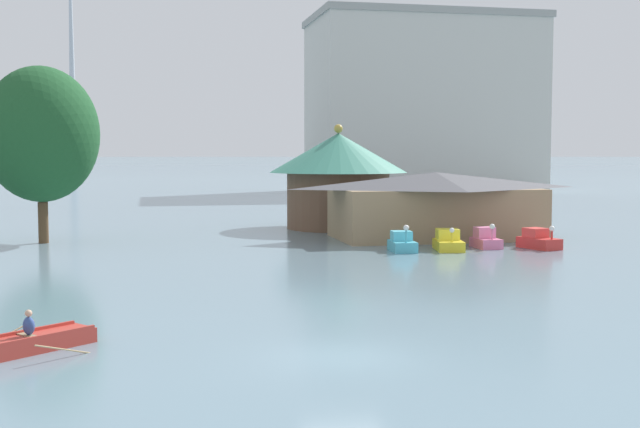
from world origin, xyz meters
TOP-DOWN VIEW (x-y plane):
  - ground_plane at (0.00, 0.00)m, footprint 2000.00×2000.00m
  - rowboat_with_rower at (-9.11, 2.83)m, footprint 3.60×3.70m
  - pedal_boat_cyan at (9.62, 24.52)m, footprint 1.58×2.44m
  - pedal_boat_yellow at (12.66, 24.63)m, footprint 2.11×3.16m
  - pedal_boat_pink at (15.43, 25.28)m, footprint 1.40×2.24m
  - pedal_boat_red at (18.54, 24.21)m, footprint 2.14×3.01m
  - boathouse at (14.27, 31.43)m, footprint 15.12×8.57m
  - green_roof_pavilion at (9.31, 40.35)m, footprint 10.97×10.97m
  - shoreline_tree_tall_left at (-12.50, 33.94)m, footprint 7.62×7.62m
  - background_building_block at (35.75, 96.53)m, footprint 33.80×19.16m
  - distant_broadcast_tower at (-39.92, 393.79)m, footprint 6.09×6.09m

SIDE VIEW (x-z plane):
  - ground_plane at x=0.00m, z-range 0.00..0.00m
  - rowboat_with_rower at x=-9.11m, z-range -0.41..0.95m
  - pedal_boat_cyan at x=9.62m, z-range -0.36..1.37m
  - pedal_boat_yellow at x=12.66m, z-range -0.25..1.26m
  - pedal_boat_red at x=18.54m, z-range -0.25..1.28m
  - pedal_boat_pink at x=15.43m, z-range -0.29..1.33m
  - boathouse at x=14.27m, z-range 0.10..4.78m
  - green_roof_pavilion at x=9.31m, z-range 0.20..8.50m
  - shoreline_tree_tall_left at x=-12.50m, z-range 1.37..13.16m
  - background_building_block at x=35.75m, z-range 0.02..26.57m
  - distant_broadcast_tower at x=-39.92m, z-range -13.17..155.63m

